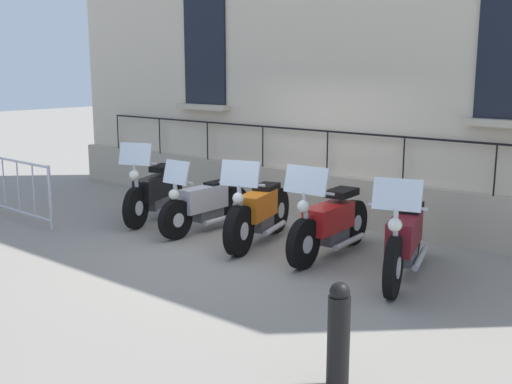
{
  "coord_description": "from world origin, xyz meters",
  "views": [
    {
      "loc": [
        6.6,
        5.52,
        2.55
      ],
      "look_at": [
        -0.12,
        0.0,
        0.8
      ],
      "focal_mm": 43.17,
      "sensor_mm": 36.0,
      "label": 1
    }
  ],
  "objects": [
    {
      "name": "motorcycle_maroon",
      "position": [
        -0.17,
        2.32,
        0.48
      ],
      "size": [
        2.13,
        0.87,
        1.36
      ],
      "color": "black",
      "rests_on": "ground_plane"
    },
    {
      "name": "motorcycle_red",
      "position": [
        -0.36,
        1.11,
        0.46
      ],
      "size": [
        2.06,
        0.75,
        1.34
      ],
      "color": "black",
      "rests_on": "ground_plane"
    },
    {
      "name": "bollard",
      "position": [
        2.64,
        3.12,
        0.46
      ],
      "size": [
        0.18,
        0.18,
        0.91
      ],
      "color": "black",
      "rests_on": "ground_plane"
    },
    {
      "name": "motorcycle_black",
      "position": [
        -0.22,
        -2.33,
        0.47
      ],
      "size": [
        1.89,
        0.92,
        1.39
      ],
      "color": "black",
      "rests_on": "ground_plane"
    },
    {
      "name": "crowd_barrier",
      "position": [
        1.26,
        -4.33,
        0.57
      ],
      "size": [
        0.12,
        2.55,
        1.05
      ],
      "color": "#B7B7BF",
      "rests_on": "ground_plane"
    },
    {
      "name": "motorcycle_orange",
      "position": [
        -0.24,
        -0.05,
        0.45
      ],
      "size": [
        2.06,
        0.85,
        1.32
      ],
      "color": "black",
      "rests_on": "ground_plane"
    },
    {
      "name": "motorcycle_silver",
      "position": [
        -0.25,
        -1.16,
        0.42
      ],
      "size": [
        1.96,
        0.58,
        1.2
      ],
      "color": "black",
      "rests_on": "ground_plane"
    },
    {
      "name": "ground_plane",
      "position": [
        0.0,
        0.0,
        0.0
      ],
      "size": [
        60.0,
        60.0,
        0.0
      ],
      "primitive_type": "plane",
      "color": "gray"
    }
  ]
}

